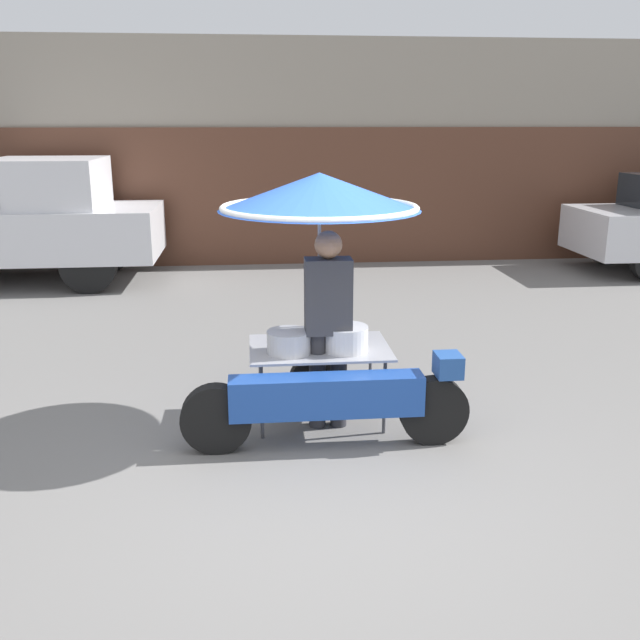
{
  "coord_description": "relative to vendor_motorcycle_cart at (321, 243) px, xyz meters",
  "views": [
    {
      "loc": [
        -0.51,
        -4.6,
        2.52
      ],
      "look_at": [
        0.05,
        1.1,
        0.91
      ],
      "focal_mm": 40.0,
      "sensor_mm": 36.0,
      "label": 1
    }
  ],
  "objects": [
    {
      "name": "pickup_truck",
      "position": [
        -4.34,
        5.94,
        -0.6
      ],
      "size": [
        4.86,
        1.85,
        1.95
      ],
      "color": "black",
      "rests_on": "ground"
    },
    {
      "name": "shopfront_building",
      "position": [
        -0.05,
        8.13,
        0.38
      ],
      "size": [
        28.0,
        2.06,
        3.9
      ],
      "color": "gray",
      "rests_on": "ground"
    },
    {
      "name": "vendor_motorcycle_cart",
      "position": [
        0.0,
        0.0,
        0.0
      ],
      "size": [
        2.28,
        1.64,
        2.12
      ],
      "color": "black",
      "rests_on": "ground"
    },
    {
      "name": "vendor_person",
      "position": [
        0.05,
        -0.06,
        -0.62
      ],
      "size": [
        0.38,
        0.22,
        1.67
      ],
      "color": "#2D2D33",
      "rests_on": "ground"
    },
    {
      "name": "ground_plane",
      "position": [
        -0.05,
        -1.05,
        -1.56
      ],
      "size": [
        36.0,
        36.0,
        0.0
      ],
      "primitive_type": "plane",
      "color": "slate"
    }
  ]
}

